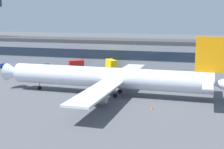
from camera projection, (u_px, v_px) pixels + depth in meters
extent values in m
plane|color=#4C4F54|center=(79.00, 92.00, 91.84)|extent=(600.00, 600.00, 0.00)
cube|color=gray|center=(124.00, 54.00, 139.91)|extent=(170.43, 15.42, 10.28)
cube|color=#38383D|center=(124.00, 41.00, 138.87)|extent=(173.84, 15.72, 1.20)
cube|color=#192333|center=(119.00, 55.00, 132.50)|extent=(167.02, 0.16, 3.70)
cylinder|color=silver|center=(108.00, 78.00, 88.26)|extent=(55.74, 5.77, 5.56)
cone|color=silver|center=(14.00, 72.00, 96.62)|extent=(5.02, 5.30, 5.28)
cone|color=silver|center=(222.00, 84.00, 79.82)|extent=(6.13, 5.03, 5.00)
cube|color=orange|center=(212.00, 55.00, 79.35)|extent=(7.78, 0.53, 8.89)
cube|color=silver|center=(208.00, 85.00, 74.88)|extent=(2.44, 10.02, 0.30)
cube|color=silver|center=(208.00, 76.00, 86.40)|extent=(2.44, 10.02, 0.30)
cube|color=silver|center=(96.00, 93.00, 73.36)|extent=(6.10, 25.10, 0.50)
cube|color=silver|center=(128.00, 71.00, 102.22)|extent=(6.10, 25.10, 0.50)
cylinder|color=#99999E|center=(97.00, 97.00, 77.54)|extent=(4.60, 3.07, 3.06)
cylinder|color=#99999E|center=(122.00, 79.00, 99.31)|extent=(4.60, 3.07, 3.06)
cylinder|color=black|center=(40.00, 88.00, 95.03)|extent=(1.10, 0.50, 1.10)
cylinder|color=slate|center=(39.00, 84.00, 94.79)|extent=(0.24, 0.24, 2.08)
cylinder|color=black|center=(115.00, 96.00, 85.89)|extent=(1.10, 0.50, 1.10)
cylinder|color=slate|center=(115.00, 91.00, 85.65)|extent=(0.24, 0.24, 2.08)
cylinder|color=black|center=(120.00, 91.00, 90.60)|extent=(1.10, 0.50, 1.10)
cylinder|color=slate|center=(120.00, 87.00, 90.36)|extent=(0.24, 0.24, 2.08)
cube|color=red|center=(76.00, 64.00, 131.62)|extent=(6.17, 5.65, 3.20)
cube|color=black|center=(72.00, 63.00, 130.88)|extent=(3.02, 3.04, 0.80)
cylinder|color=black|center=(72.00, 69.00, 130.13)|extent=(0.73, 0.67, 0.70)
cylinder|color=black|center=(71.00, 68.00, 132.09)|extent=(0.73, 0.67, 0.70)
cylinder|color=black|center=(82.00, 68.00, 131.73)|extent=(0.73, 0.67, 0.70)
cylinder|color=black|center=(80.00, 67.00, 133.69)|extent=(0.73, 0.67, 0.70)
cube|color=#2651A5|center=(42.00, 67.00, 128.98)|extent=(4.02, 5.65, 2.20)
cube|color=black|center=(39.00, 66.00, 127.81)|extent=(2.57, 2.46, 0.55)
cylinder|color=black|center=(40.00, 70.00, 127.18)|extent=(0.55, 0.76, 0.70)
cylinder|color=black|center=(37.00, 70.00, 128.40)|extent=(0.55, 0.76, 0.70)
cylinder|color=black|center=(48.00, 69.00, 129.96)|extent=(0.55, 0.76, 0.70)
cylinder|color=black|center=(44.00, 68.00, 131.18)|extent=(0.55, 0.76, 0.70)
cube|color=yellow|center=(111.00, 64.00, 129.53)|extent=(6.27, 7.38, 3.80)
cube|color=black|center=(113.00, 63.00, 127.55)|extent=(3.41, 3.44, 0.95)
cylinder|color=black|center=(116.00, 70.00, 127.89)|extent=(0.65, 0.75, 0.70)
cylinder|color=black|center=(110.00, 70.00, 127.16)|extent=(0.65, 0.75, 0.70)
cylinder|color=black|center=(112.00, 68.00, 132.59)|extent=(0.65, 0.75, 0.70)
cylinder|color=black|center=(107.00, 68.00, 131.85)|extent=(0.65, 0.75, 0.70)
cube|color=#2651A5|center=(3.00, 65.00, 135.45)|extent=(3.07, 4.76, 1.50)
cube|color=black|center=(1.00, 65.00, 134.40)|extent=(2.11, 1.97, 0.38)
cylinder|color=black|center=(1.00, 67.00, 133.86)|extent=(0.49, 0.76, 0.70)
cylinder|color=black|center=(7.00, 66.00, 136.40)|extent=(0.49, 0.76, 0.70)
cylinder|color=black|center=(5.00, 66.00, 137.32)|extent=(0.49, 0.76, 0.70)
cone|color=#F2590C|center=(152.00, 108.00, 75.10)|extent=(0.59, 0.59, 0.74)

